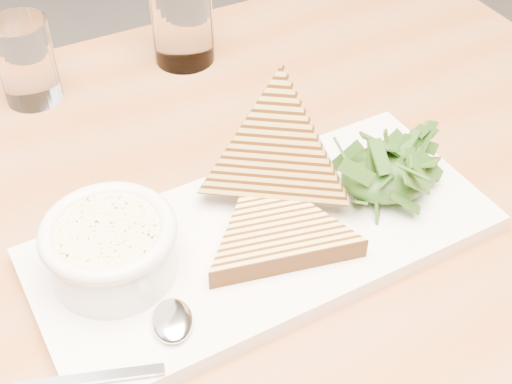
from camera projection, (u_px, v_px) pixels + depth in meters
name	position (u px, v px, depth m)	size (l,w,h in m)	color
table_top	(163.00, 259.00, 0.67)	(1.14, 0.76, 0.04)	#9A623B
table_leg_br	(402.00, 196.00, 1.30)	(0.06, 0.06, 0.74)	#9A623B
platter	(264.00, 239.00, 0.65)	(0.42, 0.19, 0.02)	white
soup_bowl	(112.00, 254.00, 0.60)	(0.11, 0.11, 0.04)	white
soup	(108.00, 233.00, 0.58)	(0.09, 0.09, 0.01)	beige
bowl_rim	(108.00, 231.00, 0.58)	(0.11, 0.11, 0.01)	white
sandwich_flat	(276.00, 232.00, 0.63)	(0.16, 0.16, 0.02)	tan
sandwich_lean	(276.00, 154.00, 0.64)	(0.16, 0.16, 0.09)	tan
salad_base	(389.00, 173.00, 0.68)	(0.10, 0.08, 0.04)	black
arugula_pile	(390.00, 166.00, 0.67)	(0.11, 0.10, 0.05)	#3C7323
spoon_bowl	(172.00, 320.00, 0.56)	(0.03, 0.04, 0.01)	silver
spoon_handle	(89.00, 378.00, 0.53)	(0.11, 0.01, 0.00)	silver
glass_near	(26.00, 61.00, 0.79)	(0.06, 0.06, 0.10)	white
glass_far	(182.00, 18.00, 0.85)	(0.07, 0.07, 0.11)	white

